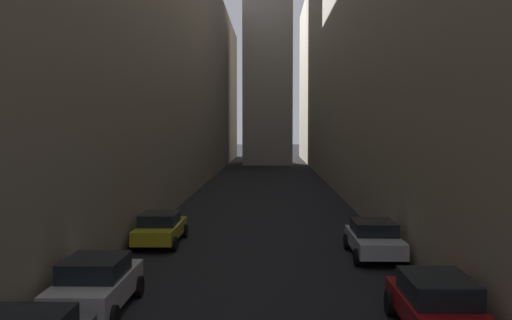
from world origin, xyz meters
TOP-DOWN VIEW (x-y plane):
  - ground_plane at (0.00, 48.00)m, footprint 264.00×264.00m
  - building_block_left at (-13.37, 50.00)m, footprint 15.73×108.00m
  - building_block_right at (10.64, 50.00)m, footprint 10.28×108.00m
  - parked_car_left_third at (-4.40, 17.28)m, footprint 1.91×4.14m
  - parked_car_left_far at (-4.40, 26.53)m, footprint 1.88×4.39m
  - parked_car_right_third at (4.40, 15.76)m, footprint 1.88×4.16m
  - parked_car_right_far at (4.40, 24.27)m, footprint 1.95×4.27m

SIDE VIEW (x-z plane):
  - ground_plane at x=0.00m, z-range 0.00..0.00m
  - parked_car_left_far at x=-4.40m, z-range 0.02..1.39m
  - parked_car_right_far at x=4.40m, z-range 0.03..1.43m
  - parked_car_right_third at x=4.40m, z-range 0.04..1.49m
  - parked_car_left_third at x=-4.40m, z-range 0.02..1.54m
  - building_block_left at x=-13.37m, z-range 0.00..20.85m
  - building_block_right at x=10.64m, z-range 0.00..24.22m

